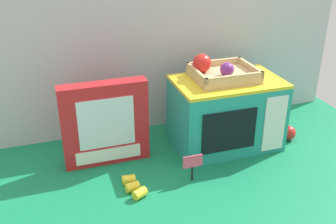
% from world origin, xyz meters
% --- Properties ---
extents(ground_plane, '(1.70, 1.70, 0.00)m').
position_xyz_m(ground_plane, '(0.00, 0.00, 0.00)').
color(ground_plane, '#147A4C').
rests_on(ground_plane, ground).
extents(display_back_panel, '(1.61, 0.03, 0.68)m').
position_xyz_m(display_back_panel, '(0.00, 0.25, 0.34)').
color(display_back_panel, '#B7BABF').
rests_on(display_back_panel, ground).
extents(toy_microwave, '(0.41, 0.26, 0.28)m').
position_xyz_m(toy_microwave, '(0.19, -0.00, 0.14)').
color(toy_microwave, teal).
rests_on(toy_microwave, ground).
extents(food_groups_crate, '(0.23, 0.19, 0.09)m').
position_xyz_m(food_groups_crate, '(0.17, 0.02, 0.30)').
color(food_groups_crate, tan).
rests_on(food_groups_crate, toy_microwave).
extents(cookie_set_box, '(0.31, 0.06, 0.31)m').
position_xyz_m(cookie_set_box, '(-0.28, 0.02, 0.16)').
color(cookie_set_box, red).
rests_on(cookie_set_box, ground).
extents(price_sign, '(0.07, 0.01, 0.10)m').
position_xyz_m(price_sign, '(-0.02, -0.20, 0.07)').
color(price_sign, black).
rests_on(price_sign, ground).
extents(loose_toy_banana, '(0.07, 0.13, 0.03)m').
position_xyz_m(loose_toy_banana, '(-0.23, -0.19, 0.02)').
color(loose_toy_banana, yellow).
rests_on(loose_toy_banana, ground).
extents(loose_toy_apple, '(0.06, 0.06, 0.06)m').
position_xyz_m(loose_toy_apple, '(0.46, -0.05, 0.03)').
color(loose_toy_apple, red).
rests_on(loose_toy_apple, ground).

